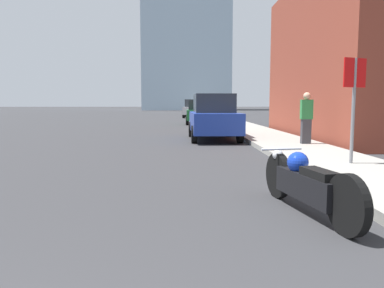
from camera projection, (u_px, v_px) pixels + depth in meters
name	position (u px, v px, depth m)	size (l,w,h in m)	color
sidewalk	(215.00, 116.00, 40.31)	(2.23, 240.00, 0.15)	gray
motorcycle	(306.00, 183.00, 4.77)	(0.72, 2.34, 0.76)	black
parked_car_blue	(214.00, 117.00, 14.66)	(1.92, 4.36, 1.78)	#1E3899
parked_car_green	(199.00, 112.00, 26.01)	(1.83, 4.08, 1.65)	#1E6B33
parked_car_silver	(193.00, 109.00, 38.61)	(2.19, 4.53, 1.87)	#BCBCC1
parked_car_white	(191.00, 108.00, 51.36)	(1.84, 4.28, 1.71)	silver
stop_sign	(354.00, 92.00, 7.76)	(0.57, 0.26, 2.19)	slate
pedestrian	(306.00, 118.00, 11.74)	(0.36, 0.23, 1.61)	#38383D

